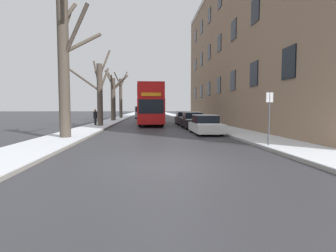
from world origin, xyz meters
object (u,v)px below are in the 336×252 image
object	(u,v)px
bare_tree_left_3	(121,96)
street_sign_post	(269,116)
bare_tree_left_2	(113,96)
pedestrian_left_sidewalk	(95,117)
bare_tree_left_1	(99,91)
parked_car_0	(206,125)
bare_tree_left_0	(65,63)
oncoming_van	(141,112)
parked_car_1	(192,121)
double_decker_bus	(151,103)
parked_car_2	(184,118)

from	to	relation	value
bare_tree_left_3	street_sign_post	world-z (taller)	bare_tree_left_3
bare_tree_left_2	pedestrian_left_sidewalk	world-z (taller)	bare_tree_left_2
bare_tree_left_1	pedestrian_left_sidewalk	distance (m)	2.79
bare_tree_left_3	parked_car_0	size ratio (longest dim) A/B	1.98
bare_tree_left_0	oncoming_van	bearing A→B (deg)	84.18
bare_tree_left_1	parked_car_0	bearing A→B (deg)	-40.87
bare_tree_left_3	parked_car_1	size ratio (longest dim) A/B	1.84
bare_tree_left_1	bare_tree_left_3	bearing A→B (deg)	90.23
bare_tree_left_0	bare_tree_left_2	size ratio (longest dim) A/B	1.14
bare_tree_left_2	street_sign_post	world-z (taller)	bare_tree_left_2
bare_tree_left_1	parked_car_0	xyz separation A→B (m)	(8.88, -7.68, -2.90)
bare_tree_left_0	double_decker_bus	size ratio (longest dim) A/B	0.73
parked_car_1	street_sign_post	size ratio (longest dim) A/B	1.77
parked_car_1	pedestrian_left_sidewalk	size ratio (longest dim) A/B	2.61
bare_tree_left_0	pedestrian_left_sidewalk	size ratio (longest dim) A/B	4.75
bare_tree_left_1	pedestrian_left_sidewalk	bearing A→B (deg)	124.26
bare_tree_left_1	parked_car_1	size ratio (longest dim) A/B	1.68
bare_tree_left_2	parked_car_1	size ratio (longest dim) A/B	1.60
parked_car_2	parked_car_1	bearing A→B (deg)	-90.00
oncoming_van	parked_car_0	bearing A→B (deg)	-80.02
parked_car_0	parked_car_1	distance (m)	5.63
bare_tree_left_1	pedestrian_left_sidewalk	world-z (taller)	bare_tree_left_1
parked_car_1	parked_car_2	world-z (taller)	parked_car_1
bare_tree_left_2	pedestrian_left_sidewalk	xyz separation A→B (m)	(-0.51, -10.49, -2.64)
bare_tree_left_0	parked_car_0	xyz separation A→B (m)	(8.88, 2.84, -3.80)
pedestrian_left_sidewalk	parked_car_2	bearing A→B (deg)	76.53
parked_car_2	parked_car_0	bearing A→B (deg)	-90.00
parked_car_0	parked_car_2	size ratio (longest dim) A/B	1.04
bare_tree_left_0	parked_car_2	bearing A→B (deg)	57.93
pedestrian_left_sidewalk	street_sign_post	xyz separation A→B (m)	(10.84, -15.58, 0.52)
parked_car_2	street_sign_post	distance (m)	18.42
bare_tree_left_0	pedestrian_left_sidewalk	xyz separation A→B (m)	(-0.60, 11.40, -3.48)
parked_car_0	parked_car_2	distance (m)	11.34
bare_tree_left_0	bare_tree_left_3	distance (m)	32.06
bare_tree_left_1	parked_car_2	bearing A→B (deg)	22.37
pedestrian_left_sidewalk	street_sign_post	bearing A→B (deg)	5.04
double_decker_bus	oncoming_van	xyz separation A→B (m)	(-1.62, 19.52, -1.26)
bare_tree_left_0	parked_car_2	size ratio (longest dim) A/B	2.03
double_decker_bus	bare_tree_left_0	bearing A→B (deg)	-109.54
parked_car_0	parked_car_2	bearing A→B (deg)	90.00
bare_tree_left_3	bare_tree_left_1	bearing A→B (deg)	-89.77
bare_tree_left_3	pedestrian_left_sidewalk	size ratio (longest dim) A/B	4.80
bare_tree_left_0	street_sign_post	size ratio (longest dim) A/B	3.21
bare_tree_left_3	street_sign_post	xyz separation A→B (m)	(10.33, -36.23, -2.55)
parked_car_1	pedestrian_left_sidewalk	distance (m)	9.92
parked_car_2	bare_tree_left_1	bearing A→B (deg)	-157.63
parked_car_0	parked_car_1	world-z (taller)	parked_car_1
oncoming_van	pedestrian_left_sidewalk	xyz separation A→B (m)	(-4.04, -22.37, -0.23)
double_decker_bus	parked_car_2	bearing A→B (deg)	-1.08
parked_car_0	oncoming_van	xyz separation A→B (m)	(-5.44, 30.93, 0.55)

